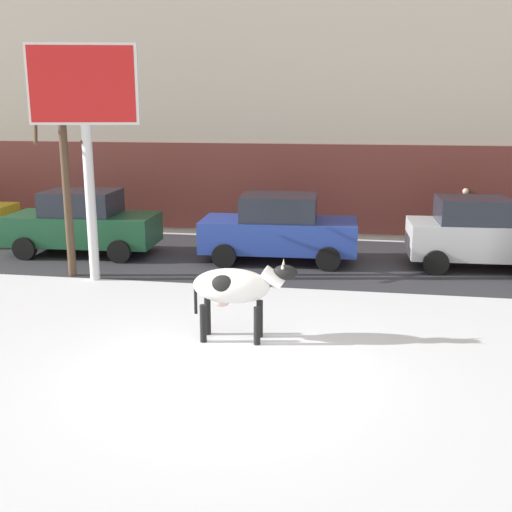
% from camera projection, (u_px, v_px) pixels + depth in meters
% --- Properties ---
extents(ground_plane, '(120.00, 120.00, 0.00)m').
position_uv_depth(ground_plane, '(227.00, 372.00, 10.02)').
color(ground_plane, white).
extents(road_strip, '(60.00, 5.60, 0.01)m').
position_uv_depth(road_strip, '(285.00, 259.00, 17.39)').
color(road_strip, '#333338').
rests_on(road_strip, ground).
extents(building_facade, '(44.00, 6.10, 13.00)m').
position_uv_depth(building_facade, '(309.00, 37.00, 21.65)').
color(building_facade, '#A39989').
rests_on(building_facade, ground).
extents(cow_holstein, '(1.91, 0.66, 1.54)m').
position_uv_depth(cow_holstein, '(234.00, 287.00, 11.18)').
color(cow_holstein, silver).
rests_on(cow_holstein, ground).
extents(billboard, '(2.50, 0.75, 5.56)m').
position_uv_depth(billboard, '(84.00, 99.00, 14.35)').
color(billboard, silver).
rests_on(billboard, ground).
extents(car_darkgreen_sedan, '(4.27, 2.12, 1.84)m').
position_uv_depth(car_darkgreen_sedan, '(83.00, 223.00, 17.80)').
color(car_darkgreen_sedan, '#194C2D').
rests_on(car_darkgreen_sedan, ground).
extents(car_blue_sedan, '(4.27, 2.12, 1.84)m').
position_uv_depth(car_blue_sedan, '(279.00, 229.00, 16.96)').
color(car_blue_sedan, '#233D9E').
rests_on(car_blue_sedan, ground).
extents(car_silver_hatchback, '(3.57, 2.04, 1.86)m').
position_uv_depth(car_silver_hatchback, '(476.00, 233.00, 16.25)').
color(car_silver_hatchback, '#B7BABF').
rests_on(car_silver_hatchback, ground).
extents(pedestrian_near_billboard, '(0.36, 0.24, 1.73)m').
position_uv_depth(pedestrian_near_billboard, '(464.00, 215.00, 19.19)').
color(pedestrian_near_billboard, '#282833').
rests_on(pedestrian_near_billboard, ground).
extents(bare_tree_left_lot, '(1.55, 1.52, 4.14)m').
position_uv_depth(bare_tree_left_lot, '(66.00, 188.00, 15.18)').
color(bare_tree_left_lot, '#4C3828').
rests_on(bare_tree_left_lot, ground).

